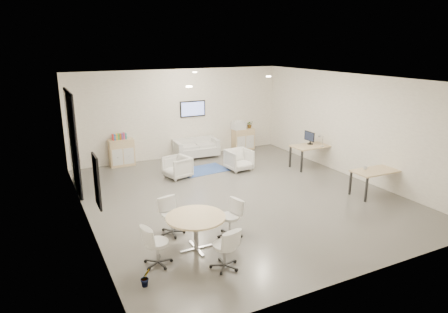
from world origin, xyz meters
name	(u,v)px	position (x,y,z in m)	size (l,w,h in m)	color
room_shell	(239,139)	(0.00, 0.00, 1.60)	(9.60, 10.60, 4.80)	#5E5B56
glass_door	(72,139)	(-3.95, 2.51, 1.50)	(0.09, 1.90, 2.85)	black
artwork	(97,181)	(-3.97, -1.60, 1.55)	(0.05, 0.54, 1.04)	black
wall_tv	(193,109)	(0.50, 4.46, 1.75)	(0.98, 0.06, 0.58)	black
ceiling_spots	(219,77)	(-0.20, 0.83, 3.18)	(3.14, 4.14, 0.03)	#FFEAC6
sideboard_left	(122,153)	(-2.24, 4.26, 0.46)	(0.82, 0.43, 0.93)	tan
sideboard_right	(243,139)	(2.54, 4.27, 0.42)	(0.85, 0.41, 0.85)	tan
books	(119,136)	(-2.28, 4.26, 1.04)	(0.48, 0.14, 0.22)	red
printer	(239,125)	(2.33, 4.27, 1.00)	(0.51, 0.44, 0.34)	white
loveseat	(196,149)	(0.44, 4.09, 0.33)	(1.64, 0.88, 0.60)	silver
blue_rug	(203,170)	(0.04, 2.53, 0.01)	(1.54, 1.02, 0.01)	#2C4787
armchair_left	(177,166)	(-0.98, 2.21, 0.37)	(0.72, 0.68, 0.74)	silver
armchair_right	(239,159)	(1.12, 2.02, 0.39)	(0.75, 0.70, 0.77)	silver
desk_rear	(313,147)	(3.51, 1.20, 0.69)	(1.49, 0.77, 0.77)	tan
desk_front	(376,173)	(3.43, -1.64, 0.64)	(1.38, 0.72, 0.71)	tan
monitor	(310,137)	(3.47, 1.35, 1.00)	(0.20, 0.50, 0.44)	black
round_table	(196,220)	(-2.23, -2.26, 0.65)	(1.21, 1.21, 0.73)	tan
meeting_chairs	(196,231)	(-2.23, -2.26, 0.41)	(2.46, 2.46, 0.82)	white
plant_cabinet	(250,125)	(2.84, 4.27, 0.96)	(0.26, 0.29, 0.23)	#3F7F3F
plant_floor	(146,282)	(-3.52, -3.05, 0.07)	(0.18, 0.33, 0.15)	#3F7F3F
cup	(365,168)	(3.20, -1.46, 0.77)	(0.11, 0.09, 0.11)	white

